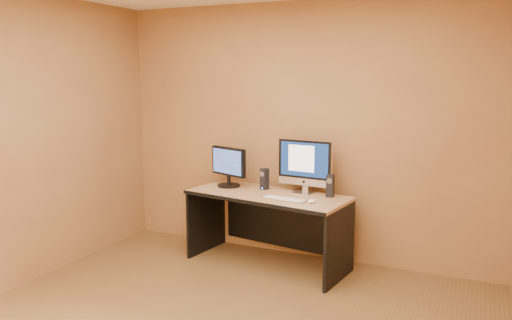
{
  "coord_description": "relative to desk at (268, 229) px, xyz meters",
  "views": [
    {
      "loc": [
        1.67,
        -2.79,
        1.86
      ],
      "look_at": [
        -0.27,
        1.48,
        1.07
      ],
      "focal_mm": 35.0,
      "sensor_mm": 36.0,
      "label": 1
    }
  ],
  "objects": [
    {
      "name": "walls",
      "position": [
        0.19,
        -1.58,
        0.94
      ],
      "size": [
        4.0,
        4.0,
        2.6
      ],
      "primitive_type": null,
      "color": "olive",
      "rests_on": "ground"
    },
    {
      "name": "desk",
      "position": [
        0.0,
        0.0,
        0.0
      ],
      "size": [
        1.65,
        0.91,
        0.72
      ],
      "primitive_type": null,
      "rotation": [
        0.0,
        0.0,
        -0.15
      ],
      "color": "#AE7A57",
      "rests_on": "ground"
    },
    {
      "name": "imac",
      "position": [
        0.31,
        0.17,
        0.63
      ],
      "size": [
        0.57,
        0.25,
        0.54
      ],
      "primitive_type": null,
      "rotation": [
        0.0,
        0.0,
        -0.09
      ],
      "color": "silver",
      "rests_on": "desk"
    },
    {
      "name": "second_monitor",
      "position": [
        -0.5,
        0.14,
        0.57
      ],
      "size": [
        0.52,
        0.38,
        0.41
      ],
      "primitive_type": null,
      "rotation": [
        0.0,
        0.0,
        -0.34
      ],
      "color": "black",
      "rests_on": "desk"
    },
    {
      "name": "speaker_left",
      "position": [
        -0.11,
        0.17,
        0.47
      ],
      "size": [
        0.09,
        0.09,
        0.22
      ],
      "primitive_type": null,
      "rotation": [
        0.0,
        0.0,
        -0.32
      ],
      "color": "black",
      "rests_on": "desk"
    },
    {
      "name": "speaker_right",
      "position": [
        0.59,
        0.13,
        0.47
      ],
      "size": [
        0.07,
        0.07,
        0.22
      ],
      "primitive_type": null,
      "rotation": [
        0.0,
        0.0,
        0.04
      ],
      "color": "black",
      "rests_on": "desk"
    },
    {
      "name": "keyboard",
      "position": [
        0.24,
        -0.17,
        0.37
      ],
      "size": [
        0.43,
        0.16,
        0.02
      ],
      "primitive_type": "cube",
      "rotation": [
        0.0,
        0.0,
        -0.12
      ],
      "color": "#B3B3B8",
      "rests_on": "desk"
    },
    {
      "name": "mouse",
      "position": [
        0.51,
        -0.16,
        0.38
      ],
      "size": [
        0.08,
        0.11,
        0.04
      ],
      "primitive_type": "ellipsoid",
      "rotation": [
        0.0,
        0.0,
        -0.24
      ],
      "color": "white",
      "rests_on": "desk"
    },
    {
      "name": "cable_a",
      "position": [
        0.37,
        0.3,
        0.37
      ],
      "size": [
        0.08,
        0.2,
        0.01
      ],
      "primitive_type": "cylinder",
      "rotation": [
        1.57,
        0.0,
        0.37
      ],
      "color": "black",
      "rests_on": "desk"
    },
    {
      "name": "cable_b",
      "position": [
        0.22,
        0.3,
        0.37
      ],
      "size": [
        0.12,
        0.14,
        0.01
      ],
      "primitive_type": "cylinder",
      "rotation": [
        1.57,
        0.0,
        -0.69
      ],
      "color": "black",
      "rests_on": "desk"
    }
  ]
}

